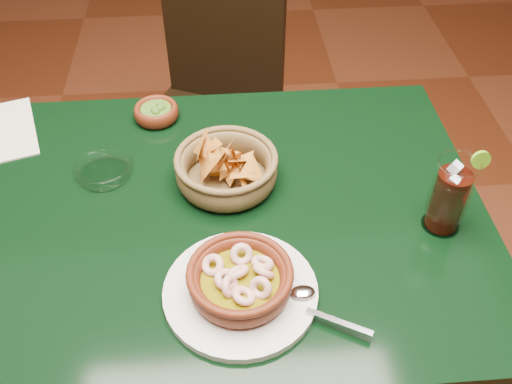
{
  "coord_description": "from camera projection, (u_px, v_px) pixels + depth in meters",
  "views": [
    {
      "loc": [
        0.08,
        -0.8,
        1.56
      ],
      "look_at": [
        0.14,
        -0.02,
        0.81
      ],
      "focal_mm": 40.0,
      "sensor_mm": 36.0,
      "label": 1
    }
  ],
  "objects": [
    {
      "name": "chip_basket",
      "position": [
        226.0,
        168.0,
        1.17
      ],
      "size": [
        0.24,
        0.24,
        0.16
      ],
      "color": "brown",
      "rests_on": "dining_table"
    },
    {
      "name": "cola_drink",
      "position": [
        450.0,
        196.0,
        1.05
      ],
      "size": [
        0.16,
        0.16,
        0.18
      ],
      "color": "white",
      "rests_on": "dining_table"
    },
    {
      "name": "guacamole_ramekin",
      "position": [
        156.0,
        112.0,
        1.34
      ],
      "size": [
        0.12,
        0.12,
        0.04
      ],
      "color": "#4E1B0C",
      "rests_on": "dining_table"
    },
    {
      "name": "shrimp_plate",
      "position": [
        241.0,
        283.0,
        0.97
      ],
      "size": [
        0.34,
        0.27,
        0.08
      ],
      "color": "silver",
      "rests_on": "dining_table"
    },
    {
      "name": "dining_table",
      "position": [
        189.0,
        243.0,
        1.2
      ],
      "size": [
        1.2,
        0.8,
        0.75
      ],
      "color": "black",
      "rests_on": "ground"
    },
    {
      "name": "dining_chair",
      "position": [
        212.0,
        109.0,
        1.82
      ],
      "size": [
        0.54,
        0.54,
        0.89
      ],
      "color": "black",
      "rests_on": "ground"
    },
    {
      "name": "glass_ashtray",
      "position": [
        103.0,
        169.0,
        1.2
      ],
      "size": [
        0.13,
        0.13,
        0.03
      ],
      "color": "white",
      "rests_on": "dining_table"
    }
  ]
}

